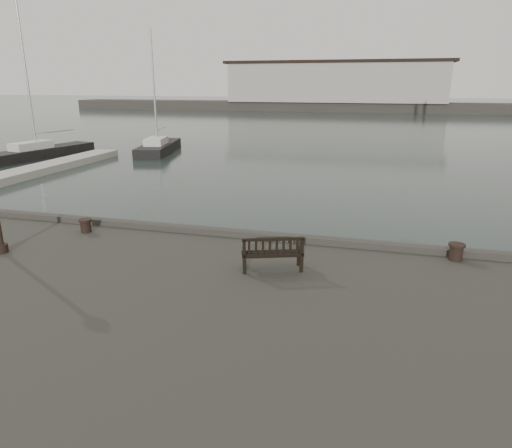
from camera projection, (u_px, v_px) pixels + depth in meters
The scene contains 7 objects.
ground at pixel (284, 288), 13.76m from camera, with size 400.00×400.00×0.00m, color black.
breakwater at pixel (351, 91), 98.47m from camera, with size 140.00×9.50×12.20m.
bench at pixel (272, 259), 11.01m from camera, with size 1.56×0.97×0.85m.
bollard_left at pixel (86, 226), 13.84m from camera, with size 0.39×0.39×0.40m, color black.
bollard_right at pixel (456, 252), 11.63m from camera, with size 0.42×0.42×0.44m, color black.
yacht_b at pixel (43, 155), 37.83m from camera, with size 3.81×9.75×12.67m.
yacht_d at pixel (159, 150), 40.64m from camera, with size 4.15×8.83×10.88m.
Camera 1 is at (2.47, -12.36, 5.90)m, focal length 32.00 mm.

